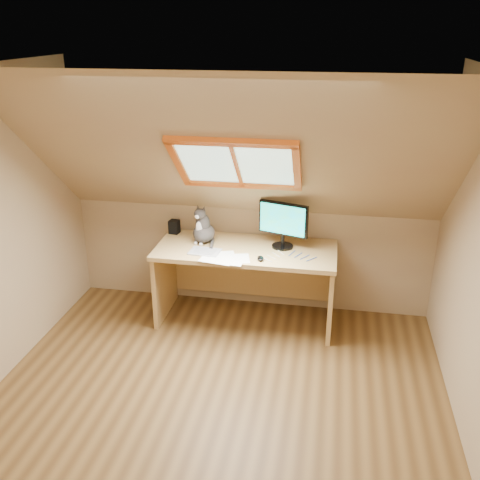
# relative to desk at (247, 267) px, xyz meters

# --- Properties ---
(ground) EXTENTS (3.50, 3.50, 0.00)m
(ground) POSITION_rel_desk_xyz_m (-0.02, -1.45, -0.52)
(ground) COLOR brown
(ground) RESTS_ON ground
(room_shell) EXTENTS (3.52, 3.52, 2.41)m
(room_shell) POSITION_rel_desk_xyz_m (-0.02, -1.54, 0.91)
(room_shell) COLOR tan
(room_shell) RESTS_ON ground
(desk) EXTENTS (1.65, 0.72, 0.75)m
(desk) POSITION_rel_desk_xyz_m (0.00, 0.00, 0.00)
(desk) COLOR tan
(desk) RESTS_ON ground
(monitor) EXTENTS (0.45, 0.20, 0.43)m
(monitor) POSITION_rel_desk_xyz_m (0.33, 0.01, 0.47)
(monitor) COLOR black
(monitor) RESTS_ON desk
(cat) EXTENTS (0.28, 0.30, 0.38)m
(cat) POSITION_rel_desk_xyz_m (-0.42, 0.01, 0.36)
(cat) COLOR #494340
(cat) RESTS_ON desk
(desk_speaker) EXTENTS (0.10, 0.10, 0.13)m
(desk_speaker) POSITION_rel_desk_xyz_m (-0.75, 0.18, 0.29)
(desk_speaker) COLOR black
(desk_speaker) RESTS_ON desk
(graphics_tablet) EXTENTS (0.29, 0.22, 0.01)m
(graphics_tablet) POSITION_rel_desk_xyz_m (-0.35, -0.23, 0.23)
(graphics_tablet) COLOR #B2B2B7
(graphics_tablet) RESTS_ON desk
(mouse) EXTENTS (0.07, 0.11, 0.03)m
(mouse) POSITION_rel_desk_xyz_m (0.17, -0.31, 0.24)
(mouse) COLOR black
(mouse) RESTS_ON desk
(papers) EXTENTS (0.35, 0.30, 0.01)m
(papers) POSITION_rel_desk_xyz_m (-0.14, -0.33, 0.23)
(papers) COLOR white
(papers) RESTS_ON desk
(cables) EXTENTS (0.51, 0.26, 0.01)m
(cables) POSITION_rel_desk_xyz_m (0.42, -0.19, 0.23)
(cables) COLOR silver
(cables) RESTS_ON desk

